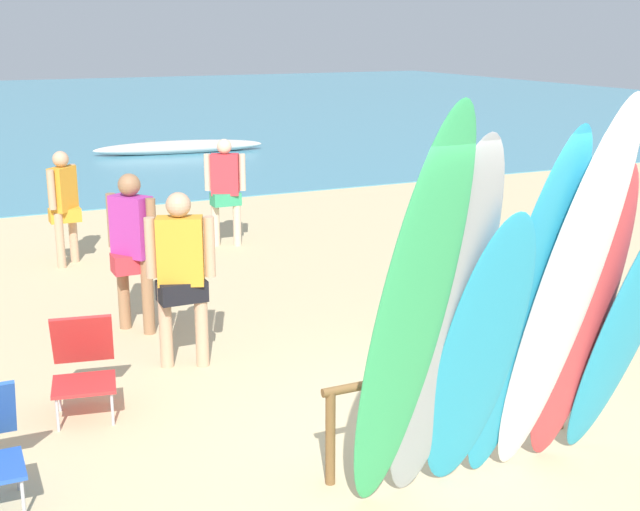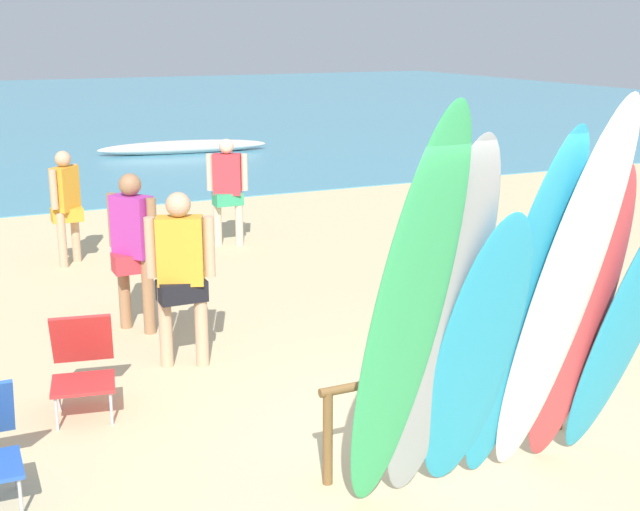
{
  "view_description": "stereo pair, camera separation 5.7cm",
  "coord_description": "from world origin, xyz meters",
  "px_view_note": "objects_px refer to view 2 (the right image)",
  "views": [
    {
      "loc": [
        -3.36,
        -4.82,
        3.09
      ],
      "look_at": [
        0.0,
        2.33,
        0.97
      ],
      "focal_mm": 48.0,
      "sensor_mm": 36.0,
      "label": 1
    },
    {
      "loc": [
        -3.31,
        -4.85,
        3.09
      ],
      "look_at": [
        0.0,
        2.33,
        0.97
      ],
      "focal_mm": 48.0,
      "sensor_mm": 36.0,
      "label": 2
    }
  ],
  "objects_px": {
    "surfboard_rack": "(453,387)",
    "surfboard_teal_3": "(522,317)",
    "surfboard_green_0": "(405,327)",
    "surfboard_white_4": "(560,302)",
    "surfboard_red_5": "(578,322)",
    "beachgoer_photographing": "(448,244)",
    "beachgoer_strolling": "(66,200)",
    "beach_chair_red": "(83,360)",
    "surfboard_grey_1": "(439,333)",
    "surfboard_teal_2": "(474,359)",
    "distant_boat": "(184,147)",
    "beachgoer_midbeach": "(227,185)",
    "beachgoer_by_water": "(181,268)",
    "surfboard_teal_6": "(626,324)",
    "beachgoer_near_rack": "(133,242)"
  },
  "relations": [
    {
      "from": "surfboard_red_5",
      "to": "beachgoer_midbeach",
      "type": "xyz_separation_m",
      "value": [
        -0.01,
        7.33,
        -0.26
      ]
    },
    {
      "from": "surfboard_red_5",
      "to": "beachgoer_photographing",
      "type": "bearing_deg",
      "value": 78.73
    },
    {
      "from": "surfboard_rack",
      "to": "beachgoer_midbeach",
      "type": "bearing_deg",
      "value": 85.28
    },
    {
      "from": "surfboard_red_5",
      "to": "beach_chair_red",
      "type": "height_order",
      "value": "surfboard_red_5"
    },
    {
      "from": "surfboard_teal_2",
      "to": "surfboard_white_4",
      "type": "xyz_separation_m",
      "value": [
        0.59,
        -0.09,
        0.33
      ]
    },
    {
      "from": "beachgoer_midbeach",
      "to": "beachgoer_strolling",
      "type": "distance_m",
      "value": 2.27
    },
    {
      "from": "surfboard_green_0",
      "to": "surfboard_grey_1",
      "type": "distance_m",
      "value": 0.31
    },
    {
      "from": "surfboard_teal_6",
      "to": "surfboard_grey_1",
      "type": "bearing_deg",
      "value": 177.08
    },
    {
      "from": "surfboard_red_5",
      "to": "beachgoer_strolling",
      "type": "bearing_deg",
      "value": 112.15
    },
    {
      "from": "beachgoer_by_water",
      "to": "beachgoer_near_rack",
      "type": "distance_m",
      "value": 1.17
    },
    {
      "from": "surfboard_teal_6",
      "to": "beachgoer_midbeach",
      "type": "height_order",
      "value": "surfboard_teal_6"
    },
    {
      "from": "surfboard_green_0",
      "to": "surfboard_white_4",
      "type": "height_order",
      "value": "surfboard_green_0"
    },
    {
      "from": "surfboard_white_4",
      "to": "surfboard_teal_6",
      "type": "relative_size",
      "value": 1.21
    },
    {
      "from": "beach_chair_red",
      "to": "beachgoer_strolling",
      "type": "bearing_deg",
      "value": 93.29
    },
    {
      "from": "beachgoer_midbeach",
      "to": "beachgoer_by_water",
      "type": "distance_m",
      "value": 4.59
    },
    {
      "from": "beachgoer_near_rack",
      "to": "distant_boat",
      "type": "distance_m",
      "value": 13.17
    },
    {
      "from": "surfboard_grey_1",
      "to": "beach_chair_red",
      "type": "xyz_separation_m",
      "value": [
        -1.75,
        2.64,
        -0.86
      ]
    },
    {
      "from": "beachgoer_photographing",
      "to": "beach_chair_red",
      "type": "xyz_separation_m",
      "value": [
        -3.7,
        -0.24,
        -0.54
      ]
    },
    {
      "from": "surfboard_teal_3",
      "to": "beach_chair_red",
      "type": "bearing_deg",
      "value": 126.87
    },
    {
      "from": "beach_chair_red",
      "to": "surfboard_teal_2",
      "type": "bearing_deg",
      "value": -41.37
    },
    {
      "from": "surfboard_grey_1",
      "to": "beach_chair_red",
      "type": "height_order",
      "value": "surfboard_grey_1"
    },
    {
      "from": "surfboard_white_4",
      "to": "surfboard_teal_6",
      "type": "distance_m",
      "value": 0.66
    },
    {
      "from": "beachgoer_by_water",
      "to": "beachgoer_near_rack",
      "type": "relative_size",
      "value": 1.0
    },
    {
      "from": "surfboard_rack",
      "to": "beachgoer_by_water",
      "type": "distance_m",
      "value": 2.87
    },
    {
      "from": "surfboard_green_0",
      "to": "surfboard_teal_3",
      "type": "bearing_deg",
      "value": 3.18
    },
    {
      "from": "surfboard_teal_2",
      "to": "surfboard_teal_3",
      "type": "bearing_deg",
      "value": 3.44
    },
    {
      "from": "surfboard_green_0",
      "to": "distant_boat",
      "type": "distance_m",
      "value": 17.31
    },
    {
      "from": "beachgoer_strolling",
      "to": "beach_chair_red",
      "type": "distance_m",
      "value": 4.72
    },
    {
      "from": "beachgoer_strolling",
      "to": "distant_boat",
      "type": "bearing_deg",
      "value": -161.3
    },
    {
      "from": "surfboard_teal_6",
      "to": "surfboard_teal_3",
      "type": "bearing_deg",
      "value": 174.85
    },
    {
      "from": "surfboard_grey_1",
      "to": "distant_boat",
      "type": "xyz_separation_m",
      "value": [
        3.17,
        16.85,
        -1.12
      ]
    },
    {
      "from": "beachgoer_by_water",
      "to": "beachgoer_strolling",
      "type": "xyz_separation_m",
      "value": [
        -0.4,
        4.11,
        -0.08
      ]
    },
    {
      "from": "surfboard_rack",
      "to": "surfboard_teal_3",
      "type": "height_order",
      "value": "surfboard_teal_3"
    },
    {
      "from": "surfboard_rack",
      "to": "surfboard_red_5",
      "type": "relative_size",
      "value": 0.89
    },
    {
      "from": "surfboard_rack",
      "to": "beachgoer_midbeach",
      "type": "distance_m",
      "value": 6.74
    },
    {
      "from": "surfboard_grey_1",
      "to": "beachgoer_strolling",
      "type": "height_order",
      "value": "surfboard_grey_1"
    },
    {
      "from": "surfboard_teal_3",
      "to": "beachgoer_strolling",
      "type": "bearing_deg",
      "value": 98.3
    },
    {
      "from": "surfboard_rack",
      "to": "surfboard_white_4",
      "type": "xyz_separation_m",
      "value": [
        0.29,
        -0.74,
        0.84
      ]
    },
    {
      "from": "surfboard_teal_2",
      "to": "beachgoer_midbeach",
      "type": "height_order",
      "value": "surfboard_teal_2"
    },
    {
      "from": "surfboard_teal_3",
      "to": "surfboard_green_0",
      "type": "bearing_deg",
      "value": -179.82
    },
    {
      "from": "surfboard_white_4",
      "to": "beachgoer_photographing",
      "type": "distance_m",
      "value": 3.17
    },
    {
      "from": "surfboard_rack",
      "to": "beach_chair_red",
      "type": "distance_m",
      "value": 3.05
    },
    {
      "from": "surfboard_grey_1",
      "to": "beachgoer_photographing",
      "type": "distance_m",
      "value": 3.5
    },
    {
      "from": "beach_chair_red",
      "to": "distant_boat",
      "type": "relative_size",
      "value": 0.19
    },
    {
      "from": "surfboard_green_0",
      "to": "surfboard_grey_1",
      "type": "xyz_separation_m",
      "value": [
        0.29,
        0.07,
        -0.1
      ]
    },
    {
      "from": "beach_chair_red",
      "to": "surfboard_teal_3",
      "type": "bearing_deg",
      "value": -36.95
    },
    {
      "from": "surfboard_rack",
      "to": "surfboard_teal_3",
      "type": "bearing_deg",
      "value": -85.17
    },
    {
      "from": "surfboard_grey_1",
      "to": "surfboard_teal_2",
      "type": "xyz_separation_m",
      "value": [
        0.29,
        0.02,
        -0.23
      ]
    },
    {
      "from": "surfboard_white_4",
      "to": "beach_chair_red",
      "type": "distance_m",
      "value": 3.89
    },
    {
      "from": "surfboard_rack",
      "to": "surfboard_green_0",
      "type": "distance_m",
      "value": 1.42
    }
  ]
}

